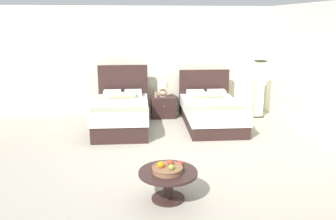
{
  "coord_description": "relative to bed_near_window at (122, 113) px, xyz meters",
  "views": [
    {
      "loc": [
        -0.82,
        -5.86,
        2.33
      ],
      "look_at": [
        -0.1,
        0.44,
        0.67
      ],
      "focal_mm": 37.02,
      "sensor_mm": 36.0,
      "label": 1
    }
  ],
  "objects": [
    {
      "name": "ground_plane",
      "position": [
        1.0,
        -1.56,
        -0.33
      ],
      "size": [
        9.25,
        9.3,
        0.02
      ],
      "primitive_type": "cube",
      "color": "#A39B8B"
    },
    {
      "name": "wall_back",
      "position": [
        1.0,
        1.28,
        1.0
      ],
      "size": [
        9.25,
        0.12,
        2.65
      ],
      "primitive_type": "cube",
      "color": "silver",
      "rests_on": "ground"
    },
    {
      "name": "wall_side_right",
      "position": [
        3.83,
        -1.16,
        1.0
      ],
      "size": [
        0.12,
        4.9,
        2.65
      ],
      "primitive_type": "cube",
      "color": "silver",
      "rests_on": "ground"
    },
    {
      "name": "bed_near_window",
      "position": [
        0.0,
        0.0,
        0.0
      ],
      "size": [
        1.24,
        2.11,
        1.27
      ],
      "color": "#321F1D",
      "rests_on": "ground"
    },
    {
      "name": "bed_near_corner",
      "position": [
        2.01,
        -0.0,
        -0.03
      ],
      "size": [
        1.3,
        2.16,
        1.13
      ],
      "color": "#321F1D",
      "rests_on": "ground"
    },
    {
      "name": "nightstand",
      "position": [
        0.99,
        0.75,
        -0.07
      ],
      "size": [
        0.59,
        0.45,
        0.51
      ],
      "color": "#321F1D",
      "rests_on": "ground"
    },
    {
      "name": "table_lamp",
      "position": [
        0.99,
        0.77,
        0.41
      ],
      "size": [
        0.27,
        0.27,
        0.38
      ],
      "color": "tan",
      "rests_on": "nightstand"
    },
    {
      "name": "vase",
      "position": [
        0.82,
        0.71,
        0.25
      ],
      "size": [
        0.07,
        0.07,
        0.13
      ],
      "color": "#93815F",
      "rests_on": "nightstand"
    },
    {
      "name": "coffee_table",
      "position": [
        0.66,
        -3.27,
        -0.04
      ],
      "size": [
        0.78,
        0.78,
        0.4
      ],
      "color": "#321F1D",
      "rests_on": "ground"
    },
    {
      "name": "fruit_bowl",
      "position": [
        0.64,
        -3.3,
        0.13
      ],
      "size": [
        0.41,
        0.41,
        0.15
      ],
      "color": "brown",
      "rests_on": "coffee_table"
    },
    {
      "name": "loose_apple",
      "position": [
        0.84,
        -3.14,
        0.12
      ],
      "size": [
        0.08,
        0.08,
        0.08
      ],
      "color": "red",
      "rests_on": "coffee_table"
    },
    {
      "name": "floor_lamp_corner",
      "position": [
        3.31,
        0.53,
        0.37
      ],
      "size": [
        0.24,
        0.24,
        1.39
      ],
      "color": "black",
      "rests_on": "ground"
    }
  ]
}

